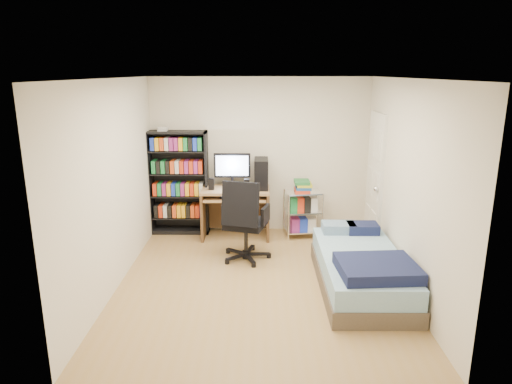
{
  "coord_description": "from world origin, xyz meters",
  "views": [
    {
      "loc": [
        -0.01,
        -5.29,
        2.58
      ],
      "look_at": [
        -0.05,
        0.4,
        1.07
      ],
      "focal_mm": 32.0,
      "sensor_mm": 36.0,
      "label": 1
    }
  ],
  "objects_px": {
    "computer_desk": "(242,192)",
    "office_chair": "(245,235)",
    "media_shelf": "(179,181)",
    "bed": "(361,269)"
  },
  "relations": [
    {
      "from": "office_chair",
      "to": "bed",
      "type": "xyz_separation_m",
      "value": [
        1.44,
        -0.86,
        -0.12
      ]
    },
    {
      "from": "office_chair",
      "to": "bed",
      "type": "relative_size",
      "value": 0.59
    },
    {
      "from": "media_shelf",
      "to": "computer_desk",
      "type": "height_order",
      "value": "media_shelf"
    },
    {
      "from": "media_shelf",
      "to": "bed",
      "type": "height_order",
      "value": "media_shelf"
    },
    {
      "from": "media_shelf",
      "to": "computer_desk",
      "type": "bearing_deg",
      "value": -9.02
    },
    {
      "from": "computer_desk",
      "to": "office_chair",
      "type": "height_order",
      "value": "computer_desk"
    },
    {
      "from": "media_shelf",
      "to": "computer_desk",
      "type": "xyz_separation_m",
      "value": [
        1.03,
        -0.16,
        -0.14
      ]
    },
    {
      "from": "media_shelf",
      "to": "office_chair",
      "type": "relative_size",
      "value": 1.49
    },
    {
      "from": "bed",
      "to": "media_shelf",
      "type": "bearing_deg",
      "value": 141.8
    },
    {
      "from": "computer_desk",
      "to": "office_chair",
      "type": "distance_m",
      "value": 1.04
    }
  ]
}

